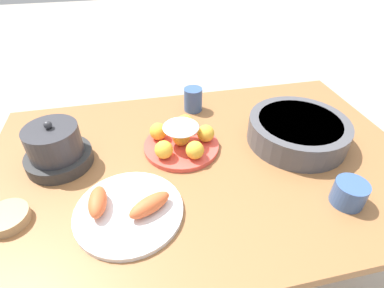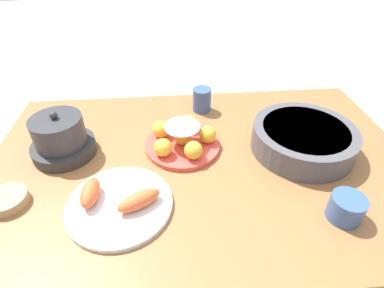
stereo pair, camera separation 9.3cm
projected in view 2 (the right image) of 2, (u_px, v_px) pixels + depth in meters
ground_plane at (199, 281)px, 1.42m from camera, size 12.00×12.00×0.00m
dining_table at (201, 183)px, 1.02m from camera, size 1.35×0.88×0.76m
cake_plate at (183, 139)px, 0.99m from camera, size 0.25×0.25×0.09m
serving_bowl at (303, 138)px, 0.97m from camera, size 0.33×0.33×0.08m
sauce_bowl at (7, 199)px, 0.80m from camera, size 0.11×0.11×0.03m
seafood_platter at (118, 202)px, 0.80m from camera, size 0.29×0.29×0.06m
cup_near at (346, 208)px, 0.76m from camera, size 0.09×0.09×0.07m
cup_far at (202, 100)px, 1.17m from camera, size 0.07×0.07×0.09m
warming_pot at (61, 138)px, 0.95m from camera, size 0.20×0.20×0.16m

